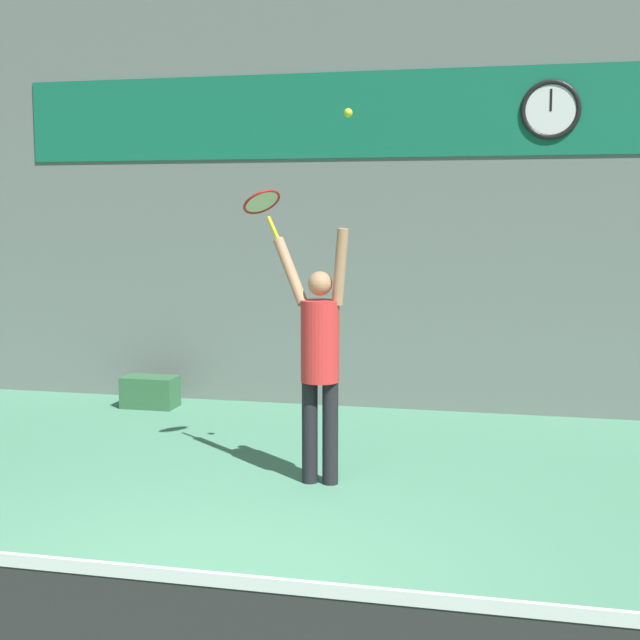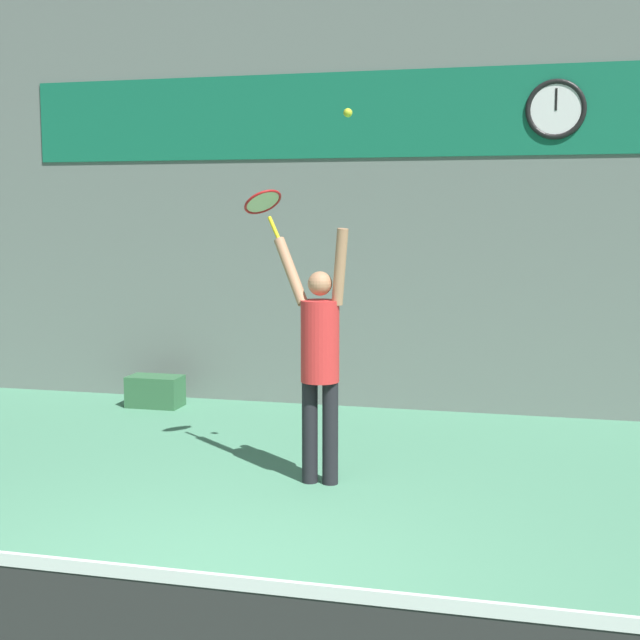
% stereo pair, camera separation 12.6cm
% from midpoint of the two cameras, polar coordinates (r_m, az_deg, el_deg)
% --- Properties ---
extents(ground_plane, '(18.00, 18.00, 0.00)m').
position_cam_midpoint_polar(ground_plane, '(5.46, -8.22, -17.05)').
color(ground_plane, '#4C8C6B').
extents(back_wall, '(18.00, 0.10, 5.00)m').
position_cam_midpoint_polar(back_wall, '(10.04, 2.95, 8.57)').
color(back_wall, slate).
rests_on(back_wall, ground_plane).
extents(sponsor_banner, '(7.79, 0.02, 0.93)m').
position_cam_midpoint_polar(sponsor_banner, '(10.04, 2.91, 12.99)').
color(sponsor_banner, '#146B4C').
extents(scoreboard_clock, '(0.62, 0.06, 0.62)m').
position_cam_midpoint_polar(scoreboard_clock, '(9.84, 15.22, 12.89)').
color(scoreboard_clock, white).
extents(tennis_player, '(0.72, 0.43, 2.09)m').
position_cam_midpoint_polar(tennis_player, '(7.19, 0.47, -2.24)').
color(tennis_player, black).
rests_on(tennis_player, ground_plane).
extents(tennis_racket, '(0.43, 0.44, 0.43)m').
position_cam_midpoint_polar(tennis_racket, '(7.58, -3.15, 7.42)').
color(tennis_racket, yellow).
extents(tennis_ball, '(0.07, 0.07, 0.07)m').
position_cam_midpoint_polar(tennis_ball, '(7.03, 2.32, 13.11)').
color(tennis_ball, '#CCDB2D').
extents(equipment_bag, '(0.61, 0.35, 0.35)m').
position_cam_midpoint_polar(equipment_bag, '(10.36, -10.16, -4.51)').
color(equipment_bag, '#33663F').
rests_on(equipment_bag, ground_plane).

